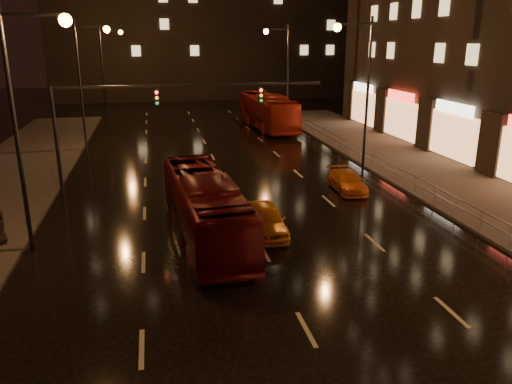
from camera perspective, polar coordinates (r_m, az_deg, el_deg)
ground at (r=30.50m, az=-3.15°, el=0.67°), size 140.00×140.00×0.00m
sidewalk_right at (r=31.02m, az=23.87°, el=-0.39°), size 7.00×70.00×0.15m
traffic_signal at (r=29.21m, az=-13.29°, el=9.01°), size 15.31×0.32×6.20m
railing_right at (r=31.54m, az=16.05°, el=2.26°), size 0.05×56.00×1.00m
bus_red at (r=22.31m, az=-5.90°, el=-1.72°), size 3.24×10.64×2.92m
bus_curb at (r=50.16m, az=1.32°, el=9.19°), size 3.64×12.33×3.39m
taxi_near at (r=22.90m, az=1.08°, el=-3.17°), size 1.78×4.12×1.39m
taxi_far at (r=29.92m, az=10.33°, el=1.20°), size 1.71×3.94×1.13m
pedestrian_c at (r=24.08m, az=-27.25°, el=-3.57°), size 0.64×0.83×1.52m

